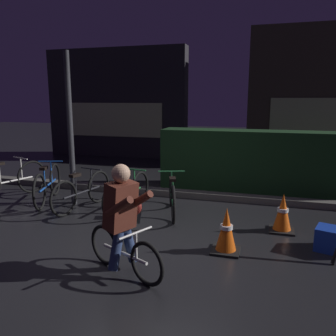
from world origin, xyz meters
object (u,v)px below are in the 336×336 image
parked_bike_left_mid (48,184)px  parked_bike_center_right (127,193)px  street_post (70,130)px  traffic_cone_far (283,213)px  parked_bike_right_mid (172,196)px  traffic_cone_near (226,231)px  parked_bike_leftmost (9,181)px  parked_bike_center_left (82,191)px  cyclist (124,219)px  blue_crate (334,240)px

parked_bike_left_mid → parked_bike_center_right: size_ratio=1.03×
street_post → traffic_cone_far: 3.87m
parked_bike_right_mid → traffic_cone_far: bearing=-117.1°
street_post → traffic_cone_near: size_ratio=4.75×
traffic_cone_near → parked_bike_right_mid: bearing=131.0°
street_post → parked_bike_leftmost: size_ratio=1.70×
parked_bike_center_left → traffic_cone_far: (3.36, -0.12, -0.05)m
parked_bike_left_mid → street_post: bearing=-101.0°
street_post → cyclist: bearing=-47.8°
traffic_cone_far → cyclist: (-1.73, -1.79, 0.36)m
cyclist → parked_bike_center_left: bearing=156.2°
parked_bike_center_left → cyclist: bearing=-127.6°
street_post → parked_bike_left_mid: (-0.51, -0.07, -1.03)m
parked_bike_left_mid → traffic_cone_far: bearing=-112.7°
street_post → parked_bike_right_mid: 2.20m
parked_bike_left_mid → parked_bike_right_mid: (2.44, -0.02, -0.02)m
parked_bike_left_mid → blue_crate: size_ratio=3.51×
traffic_cone_near → cyclist: bearing=-139.9°
parked_bike_center_right → cyclist: size_ratio=1.21×
parked_bike_leftmost → parked_bike_center_left: bearing=-78.0°
parked_bike_center_right → street_post: bearing=91.9°
parked_bike_center_right → parked_bike_center_left: bearing=107.6°
parked_bike_leftmost → parked_bike_left_mid: bearing=-71.6°
parked_bike_leftmost → blue_crate: bearing=-80.0°
parked_bike_right_mid → traffic_cone_far: parked_bike_right_mid is taller
parked_bike_left_mid → parked_bike_center_right: bearing=-110.5°
parked_bike_leftmost → traffic_cone_far: (5.07, -0.30, -0.08)m
parked_bike_left_mid → parked_bike_right_mid: bearing=-109.2°
parked_bike_left_mid → traffic_cone_near: 3.70m
parked_bike_left_mid → cyclist: size_ratio=1.24×
traffic_cone_far → traffic_cone_near: bearing=-127.5°
traffic_cone_far → parked_bike_center_right: bearing=174.4°
parked_bike_left_mid → cyclist: cyclist is taller
parked_bike_leftmost → parked_bike_left_mid: 0.87m
parked_bike_right_mid → blue_crate: size_ratio=3.31×
parked_bike_center_right → blue_crate: bearing=-95.6°
traffic_cone_far → cyclist: size_ratio=0.45×
traffic_cone_near → cyclist: size_ratio=0.46×
street_post → traffic_cone_near: bearing=-23.6°
parked_bike_center_right → blue_crate: (3.17, -0.78, -0.17)m
street_post → traffic_cone_far: size_ratio=4.84×
parked_bike_left_mid → blue_crate: (4.81, -0.83, -0.19)m
parked_bike_center_right → parked_bike_right_mid: bearing=-79.7°
traffic_cone_near → street_post: bearing=156.4°
parked_bike_right_mid → traffic_cone_far: size_ratio=2.57×
traffic_cone_far → blue_crate: traffic_cone_far is taller
parked_bike_leftmost → parked_bike_center_left: (1.71, -0.19, -0.03)m
parked_bike_right_mid → street_post: bearing=69.3°
street_post → parked_bike_leftmost: (-1.38, -0.07, -1.02)m
parked_bike_center_right → cyclist: 2.22m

